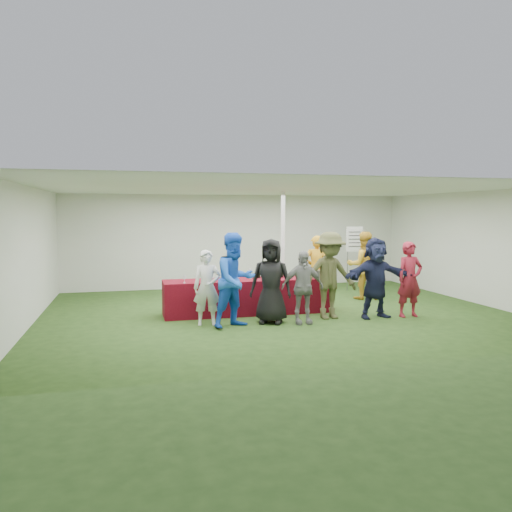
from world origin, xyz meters
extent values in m
plane|color=#284719|center=(0.00, 0.00, 0.00)|extent=(60.00, 60.00, 0.00)
plane|color=white|center=(0.00, 4.00, 1.35)|extent=(10.00, 0.00, 10.00)
plane|color=white|center=(0.00, -4.00, 1.35)|extent=(10.00, 0.00, 10.00)
plane|color=white|center=(-5.00, 0.00, 1.35)|extent=(0.00, 8.00, 8.00)
plane|color=white|center=(5.00, 0.00, 1.35)|extent=(0.00, 8.00, 8.00)
plane|color=white|center=(0.00, 0.00, 2.70)|extent=(10.00, 10.00, 0.00)
cylinder|color=silver|center=(0.50, 1.20, 1.35)|extent=(0.10, 0.10, 2.70)
cube|color=maroon|center=(-0.66, 0.09, 0.38)|extent=(3.60, 0.80, 0.75)
cylinder|color=black|center=(-0.36, 0.22, 0.86)|extent=(0.07, 0.07, 0.22)
cylinder|color=black|center=(-0.36, 0.22, 1.01)|extent=(0.03, 0.03, 0.08)
cylinder|color=maroon|center=(-0.36, 0.22, 1.06)|extent=(0.03, 0.03, 0.02)
cylinder|color=black|center=(-0.24, 0.24, 0.86)|extent=(0.07, 0.07, 0.22)
cylinder|color=black|center=(-0.24, 0.24, 1.01)|extent=(0.03, 0.03, 0.08)
cylinder|color=maroon|center=(-0.24, 0.24, 1.06)|extent=(0.03, 0.03, 0.02)
cylinder|color=black|center=(-0.13, 0.19, 0.86)|extent=(0.07, 0.07, 0.22)
cylinder|color=black|center=(-0.13, 0.19, 1.01)|extent=(0.03, 0.03, 0.08)
cylinder|color=maroon|center=(-0.13, 0.19, 1.06)|extent=(0.03, 0.03, 0.02)
cylinder|color=black|center=(0.00, 0.27, 0.86)|extent=(0.07, 0.07, 0.22)
cylinder|color=black|center=(0.00, 0.27, 1.01)|extent=(0.03, 0.03, 0.08)
cylinder|color=maroon|center=(0.00, 0.27, 1.06)|extent=(0.03, 0.03, 0.02)
cylinder|color=black|center=(0.17, 0.20, 0.86)|extent=(0.07, 0.07, 0.22)
cylinder|color=black|center=(0.17, 0.20, 1.01)|extent=(0.03, 0.03, 0.08)
cylinder|color=maroon|center=(0.17, 0.20, 1.06)|extent=(0.03, 0.03, 0.02)
cylinder|color=silver|center=(-2.04, -0.15, 0.75)|extent=(0.06, 0.06, 0.00)
cylinder|color=silver|center=(-2.04, -0.15, 0.79)|extent=(0.01, 0.01, 0.07)
cylinder|color=silver|center=(-2.04, -0.15, 0.87)|extent=(0.06, 0.06, 0.08)
cylinder|color=#4B0814|center=(-2.04, -0.15, 0.84)|extent=(0.05, 0.05, 0.02)
cylinder|color=silver|center=(-1.78, -0.16, 0.75)|extent=(0.06, 0.06, 0.00)
cylinder|color=silver|center=(-1.78, -0.16, 0.79)|extent=(0.01, 0.01, 0.07)
cylinder|color=silver|center=(-1.78, -0.16, 0.87)|extent=(0.06, 0.06, 0.08)
cylinder|color=#4B0814|center=(-1.78, -0.16, 0.84)|extent=(0.05, 0.05, 0.02)
cylinder|color=silver|center=(-1.46, -0.18, 0.75)|extent=(0.06, 0.06, 0.00)
cylinder|color=silver|center=(-1.46, -0.18, 0.79)|extent=(0.01, 0.01, 0.07)
cylinder|color=silver|center=(-1.46, -0.18, 0.87)|extent=(0.06, 0.06, 0.08)
cylinder|color=#4B0814|center=(-1.46, -0.18, 0.84)|extent=(0.05, 0.05, 0.02)
cylinder|color=silver|center=(-0.91, -0.19, 0.75)|extent=(0.06, 0.06, 0.00)
cylinder|color=silver|center=(-0.91, -0.19, 0.79)|extent=(0.01, 0.01, 0.07)
cylinder|color=silver|center=(-0.91, -0.19, 0.87)|extent=(0.06, 0.06, 0.08)
cylinder|color=silver|center=(0.62, -0.15, 0.75)|extent=(0.06, 0.06, 0.00)
cylinder|color=silver|center=(0.62, -0.15, 0.79)|extent=(0.01, 0.01, 0.07)
cylinder|color=silver|center=(0.62, -0.15, 0.87)|extent=(0.06, 0.06, 0.08)
cylinder|color=silver|center=(-0.57, 0.17, 0.85)|extent=(0.07, 0.07, 0.20)
cylinder|color=silver|center=(-0.57, 0.17, 0.96)|extent=(0.03, 0.03, 0.03)
cube|color=white|center=(0.96, 0.14, 0.77)|extent=(0.25, 0.18, 0.03)
cylinder|color=slate|center=(0.92, -0.13, 0.84)|extent=(0.24, 0.24, 0.18)
cylinder|color=slate|center=(2.79, 2.46, 0.55)|extent=(0.02, 0.02, 1.10)
cylinder|color=slate|center=(3.19, 2.46, 0.55)|extent=(0.02, 0.02, 1.10)
cube|color=white|center=(2.99, 2.46, 1.45)|extent=(0.50, 0.02, 0.70)
cube|color=black|center=(2.99, 2.45, 1.65)|extent=(0.36, 0.01, 0.02)
cube|color=black|center=(2.99, 2.45, 1.55)|extent=(0.36, 0.01, 0.02)
cube|color=black|center=(2.99, 2.45, 1.45)|extent=(0.36, 0.01, 0.02)
cube|color=black|center=(2.99, 2.45, 1.35)|extent=(0.36, 0.01, 0.02)
cube|color=black|center=(2.99, 2.45, 1.25)|extent=(0.36, 0.01, 0.02)
imported|color=orange|center=(1.27, 0.95, 0.82)|extent=(0.66, 0.49, 1.64)
imported|color=gold|center=(2.62, 1.14, 0.86)|extent=(0.95, 0.81, 1.71)
imported|color=silver|center=(-1.67, -0.80, 0.73)|extent=(0.58, 0.42, 1.47)
imported|color=blue|center=(-1.17, -1.12, 0.91)|extent=(1.09, 0.99, 1.81)
imported|color=black|center=(-0.42, -0.95, 0.84)|extent=(0.97, 0.83, 1.68)
imported|color=gray|center=(0.17, -1.16, 0.72)|extent=(0.86, 0.39, 1.45)
imported|color=#464826|center=(0.87, -0.85, 0.90)|extent=(1.21, 0.76, 1.80)
imported|color=#181C3A|center=(1.83, -1.01, 0.84)|extent=(1.60, 0.63, 1.68)
imported|color=maroon|center=(2.57, -1.09, 0.79)|extent=(0.59, 0.40, 1.59)
camera|label=1|loc=(-3.11, -10.34, 2.19)|focal=35.00mm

